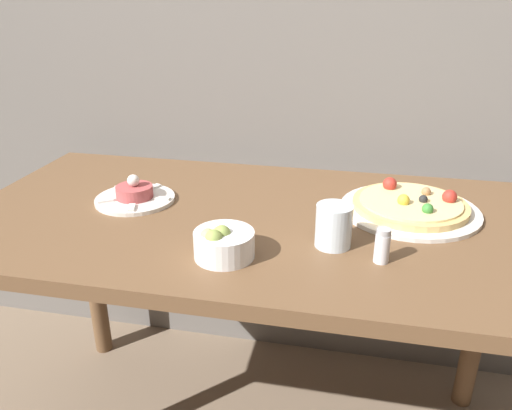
{
  "coord_description": "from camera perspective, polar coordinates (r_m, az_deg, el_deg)",
  "views": [
    {
      "loc": [
        0.23,
        -0.7,
        1.25
      ],
      "look_at": [
        0.02,
        0.34,
        0.79
      ],
      "focal_mm": 35.0,
      "sensor_mm": 36.0,
      "label": 1
    }
  ],
  "objects": [
    {
      "name": "pizza_plate",
      "position": [
        1.26,
        17.22,
        -0.12
      ],
      "size": [
        0.33,
        0.33,
        0.06
      ],
      "color": "silver",
      "rests_on": "dining_table"
    },
    {
      "name": "small_bowl",
      "position": [
        1.0,
        -3.8,
        -4.37
      ],
      "size": [
        0.12,
        0.12,
        0.07
      ],
      "color": "white",
      "rests_on": "dining_table"
    },
    {
      "name": "drinking_glass",
      "position": [
        1.05,
        8.87,
        -2.36
      ],
      "size": [
        0.08,
        0.08,
        0.09
      ],
      "color": "silver",
      "rests_on": "dining_table"
    },
    {
      "name": "dining_table",
      "position": [
        1.24,
        -0.53,
        -5.41
      ],
      "size": [
        1.4,
        0.73,
        0.75
      ],
      "color": "brown",
      "rests_on": "ground_plane"
    },
    {
      "name": "salt_shaker",
      "position": [
        1.01,
        14.23,
        -4.54
      ],
      "size": [
        0.03,
        0.03,
        0.07
      ],
      "color": "silver",
      "rests_on": "dining_table"
    },
    {
      "name": "tartare_plate",
      "position": [
        1.31,
        -13.68,
        1.06
      ],
      "size": [
        0.2,
        0.2,
        0.07
      ],
      "color": "silver",
      "rests_on": "dining_table"
    }
  ]
}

